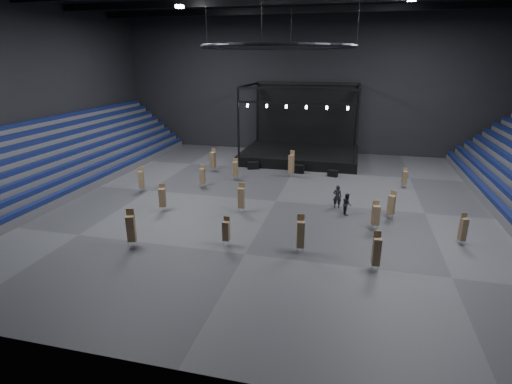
% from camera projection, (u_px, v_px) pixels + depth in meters
% --- Properties ---
extents(floor, '(50.00, 50.00, 0.00)m').
position_uv_depth(floor, '(276.00, 201.00, 35.69)').
color(floor, '#424345').
rests_on(floor, ground).
extents(wall_back, '(50.00, 0.20, 18.00)m').
position_uv_depth(wall_back, '(308.00, 83.00, 52.15)').
color(wall_back, black).
rests_on(wall_back, ground).
extents(wall_front, '(50.00, 0.20, 18.00)m').
position_uv_depth(wall_front, '(161.00, 156.00, 13.49)').
color(wall_front, black).
rests_on(wall_front, ground).
extents(wall_left, '(0.20, 42.00, 18.00)m').
position_uv_depth(wall_left, '(23.00, 92.00, 38.46)').
color(wall_left, black).
rests_on(wall_left, ground).
extents(bleachers_left, '(7.20, 40.00, 6.40)m').
position_uv_depth(bleachers_left, '(54.00, 167.00, 40.32)').
color(bleachers_left, '#515154').
rests_on(bleachers_left, floor).
extents(stage, '(14.00, 10.00, 9.20)m').
position_uv_depth(stage, '(301.00, 148.00, 50.17)').
color(stage, black).
rests_on(stage, floor).
extents(truss_ring, '(12.30, 12.30, 5.15)m').
position_uv_depth(truss_ring, '(279.00, 47.00, 31.54)').
color(truss_ring, black).
rests_on(truss_ring, ceiling).
extents(flight_case_left, '(1.41, 1.07, 0.84)m').
position_uv_depth(flight_case_left, '(253.00, 165.00, 45.90)').
color(flight_case_left, black).
rests_on(flight_case_left, floor).
extents(flight_case_mid, '(1.41, 0.77, 0.91)m').
position_uv_depth(flight_case_mid, '(298.00, 169.00, 44.29)').
color(flight_case_mid, black).
rests_on(flight_case_mid, floor).
extents(flight_case_right, '(1.16, 0.81, 0.70)m').
position_uv_depth(flight_case_right, '(333.00, 173.00, 42.98)').
color(flight_case_right, black).
rests_on(flight_case_right, floor).
extents(chair_stack_0, '(0.53, 0.53, 2.25)m').
position_uv_depth(chair_stack_0, '(202.00, 176.00, 39.16)').
color(chair_stack_0, silver).
rests_on(chair_stack_0, floor).
extents(chair_stack_1, '(0.62, 0.62, 2.87)m').
position_uv_depth(chair_stack_1, '(291.00, 164.00, 42.58)').
color(chair_stack_1, silver).
rests_on(chair_stack_1, floor).
extents(chair_stack_2, '(0.45, 0.45, 2.05)m').
position_uv_depth(chair_stack_2, '(226.00, 230.00, 26.96)').
color(chair_stack_2, silver).
rests_on(chair_stack_2, floor).
extents(chair_stack_3, '(0.68, 0.68, 2.68)m').
position_uv_depth(chair_stack_3, '(131.00, 228.00, 26.65)').
color(chair_stack_3, silver).
rests_on(chair_stack_3, floor).
extents(chair_stack_4, '(0.54, 0.54, 2.52)m').
position_uv_depth(chair_stack_4, '(241.00, 197.00, 32.69)').
color(chair_stack_4, silver).
rests_on(chair_stack_4, floor).
extents(chair_stack_5, '(0.63, 0.63, 2.36)m').
position_uv_depth(chair_stack_5, '(162.00, 197.00, 32.96)').
color(chair_stack_5, silver).
rests_on(chair_stack_5, floor).
extents(chair_stack_6, '(0.52, 0.52, 2.52)m').
position_uv_depth(chair_stack_6, '(376.00, 251.00, 23.66)').
color(chair_stack_6, silver).
rests_on(chair_stack_6, floor).
extents(chair_stack_7, '(0.64, 0.64, 2.31)m').
position_uv_depth(chair_stack_7, '(391.00, 204.00, 31.42)').
color(chair_stack_7, silver).
rests_on(chair_stack_7, floor).
extents(chair_stack_8, '(0.60, 0.60, 2.43)m').
position_uv_depth(chair_stack_8, '(141.00, 179.00, 37.77)').
color(chair_stack_8, silver).
rests_on(chair_stack_8, floor).
extents(chair_stack_9, '(0.51, 0.51, 2.30)m').
position_uv_depth(chair_stack_9, '(235.00, 169.00, 41.55)').
color(chair_stack_9, silver).
rests_on(chair_stack_9, floor).
extents(chair_stack_10, '(0.57, 0.57, 2.64)m').
position_uv_depth(chair_stack_10, '(301.00, 234.00, 25.86)').
color(chair_stack_10, silver).
rests_on(chair_stack_10, floor).
extents(chair_stack_11, '(0.62, 0.62, 2.25)m').
position_uv_depth(chair_stack_11, '(376.00, 215.00, 29.37)').
color(chair_stack_11, silver).
rests_on(chair_stack_11, floor).
extents(chair_stack_12, '(0.52, 0.52, 2.30)m').
position_uv_depth(chair_stack_12, '(463.00, 229.00, 27.00)').
color(chair_stack_12, silver).
rests_on(chair_stack_12, floor).
extents(chair_stack_13, '(0.46, 0.46, 1.97)m').
position_uv_depth(chair_stack_13, '(405.00, 177.00, 39.10)').
color(chair_stack_13, silver).
rests_on(chair_stack_13, floor).
extents(chair_stack_14, '(0.60, 0.60, 2.64)m').
position_uv_depth(chair_stack_14, '(213.00, 160.00, 44.61)').
color(chair_stack_14, silver).
rests_on(chair_stack_14, floor).
extents(man_center, '(0.78, 0.55, 2.01)m').
position_uv_depth(man_center, '(337.00, 197.00, 33.79)').
color(man_center, black).
rests_on(man_center, floor).
extents(crew_member, '(0.86, 1.00, 1.77)m').
position_uv_depth(crew_member, '(347.00, 204.00, 32.45)').
color(crew_member, black).
rests_on(crew_member, floor).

